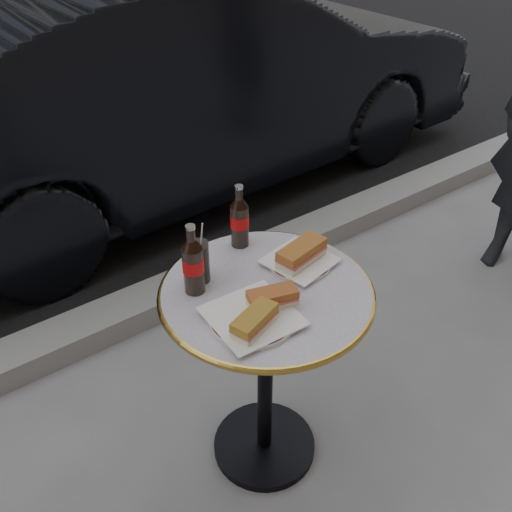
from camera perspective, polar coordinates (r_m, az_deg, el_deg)
ground at (r=2.16m, az=0.83°, el=-18.57°), size 80.00×80.00×0.00m
curb at (r=2.67m, az=-10.91°, el=-4.83°), size 40.00×0.20×0.12m
bistro_table at (r=1.88m, az=0.92°, el=-12.04°), size 0.62×0.62×0.73m
plate_left at (r=1.52m, az=-0.37°, el=-6.25°), size 0.28×0.28×0.01m
plate_right at (r=1.72m, az=4.38°, el=-0.63°), size 0.20×0.20×0.01m
sandwich_left_a at (r=1.47m, az=-0.15°, el=-6.59°), size 0.15×0.11×0.05m
sandwich_left_b at (r=1.54m, az=1.65°, el=-4.30°), size 0.15×0.10×0.05m
sandwich_right at (r=1.70m, az=4.56°, el=0.20°), size 0.18×0.11×0.06m
cola_bottle_left at (r=1.57m, az=-6.35°, el=-0.31°), size 0.07×0.07×0.22m
cola_bottle_right at (r=1.75m, az=-1.66°, el=4.03°), size 0.08×0.08×0.21m
cola_glass at (r=1.63m, az=-5.72°, el=-0.58°), size 0.07×0.07×0.13m
parked_car at (r=3.53m, az=-7.14°, el=16.97°), size 1.48×3.92×1.27m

